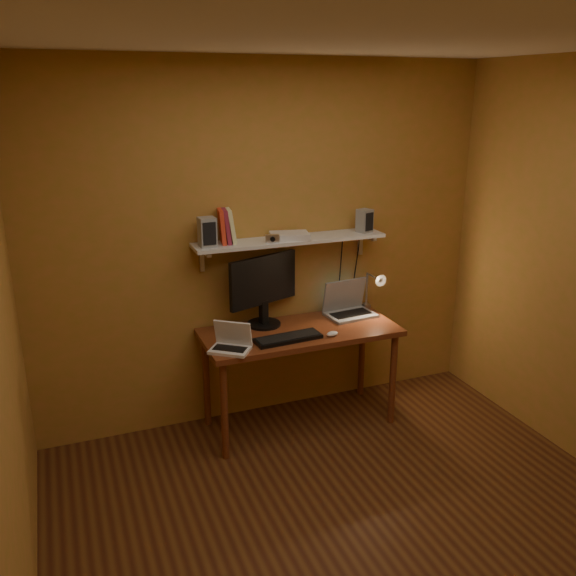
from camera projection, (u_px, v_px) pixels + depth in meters
name	position (u px, v px, depth m)	size (l,w,h in m)	color
room	(375.00, 320.00, 2.99)	(3.44, 3.24, 2.64)	#583416
desk	(300.00, 341.00, 4.36)	(1.40, 0.60, 0.75)	brown
wall_shelf	(290.00, 240.00, 4.32)	(1.40, 0.25, 0.21)	silver
monitor	(263.00, 287.00, 4.33)	(0.55, 0.31, 0.52)	black
laptop	(348.00, 306.00, 4.61)	(0.38, 0.29, 0.26)	gray
netbook	(231.00, 342.00, 3.99)	(0.31, 0.30, 0.19)	silver
keyboard	(288.00, 338.00, 4.15)	(0.47, 0.16, 0.02)	black
mouse	(332.00, 334.00, 4.22)	(0.09, 0.06, 0.03)	silver
desk_lamp	(374.00, 286.00, 4.61)	(0.09, 0.23, 0.38)	silver
speaker_left	(207.00, 232.00, 4.06)	(0.11, 0.11, 0.20)	gray
speaker_right	(364.00, 221.00, 4.47)	(0.09, 0.09, 0.17)	gray
books	(226.00, 226.00, 4.14)	(0.14, 0.17, 0.24)	red
shelf_camera	(272.00, 239.00, 4.18)	(0.10, 0.05, 0.06)	silver
router	(289.00, 236.00, 4.29)	(0.27, 0.18, 0.04)	silver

